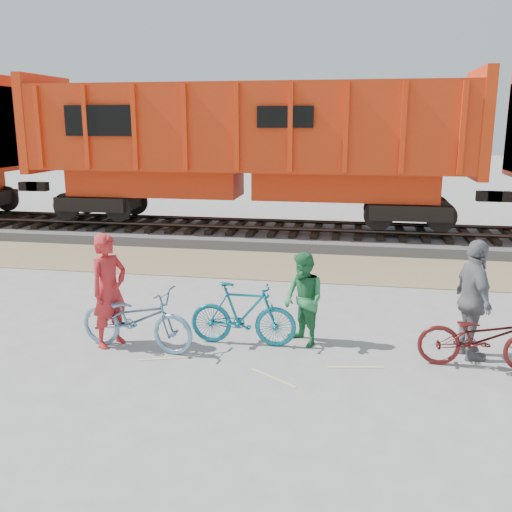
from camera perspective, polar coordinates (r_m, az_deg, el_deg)
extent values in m
plane|color=#9E9E99|center=(9.86, -1.85, -8.81)|extent=(120.00, 120.00, 0.00)
cube|color=#9A885F|center=(15.02, 2.57, -0.98)|extent=(120.00, 3.00, 0.02)
cube|color=slate|center=(18.38, 4.07, 2.09)|extent=(120.00, 4.00, 0.30)
cube|color=black|center=(20.10, -14.70, 3.26)|extent=(0.22, 2.60, 0.12)
cube|color=black|center=(18.34, 4.08, 2.73)|extent=(0.22, 2.60, 0.12)
cube|color=black|center=(18.80, 24.18, 1.84)|extent=(0.22, 2.60, 0.12)
cylinder|color=#382821|center=(17.62, 3.82, 2.69)|extent=(120.00, 0.12, 0.12)
cylinder|color=#382821|center=(19.03, 4.32, 3.47)|extent=(120.00, 0.12, 0.12)
cube|color=red|center=(21.41, -23.33, 12.04)|extent=(0.30, 3.06, 3.10)
cube|color=black|center=(18.49, -0.86, 4.67)|extent=(11.20, 2.20, 0.80)
cube|color=red|center=(18.38, -0.87, 7.29)|extent=(11.76, 1.65, 0.90)
cube|color=red|center=(18.28, -0.89, 12.75)|extent=(14.00, 3.00, 2.60)
cube|color=red|center=(20.73, -20.26, 12.30)|extent=(0.30, 3.06, 3.10)
cube|color=red|center=(18.23, 21.26, 12.19)|extent=(0.30, 3.06, 3.10)
cube|color=black|center=(18.10, -15.43, 12.92)|extent=(2.20, 0.04, 0.90)
imported|color=#6791B2|center=(9.69, -11.88, -6.13)|extent=(2.11, 0.98, 1.07)
imported|color=#0F6B7F|center=(9.67, -1.30, -5.83)|extent=(1.82, 0.53, 1.09)
imported|color=#501313|center=(9.43, 21.71, -7.59)|extent=(1.94, 0.77, 1.00)
imported|color=red|center=(9.84, -14.48, -3.35)|extent=(0.72, 0.83, 1.93)
imported|color=#2B7D46|center=(9.63, 4.78, -4.36)|extent=(0.96, 0.98, 1.59)
imported|color=slate|center=(9.64, 20.91, -4.13)|extent=(0.71, 1.21, 1.94)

